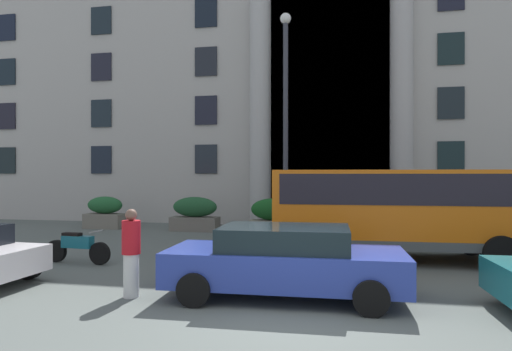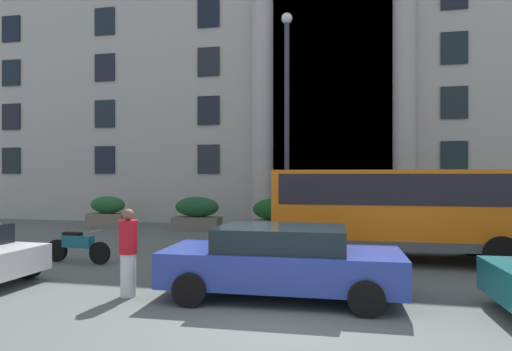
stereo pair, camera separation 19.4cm
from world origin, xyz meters
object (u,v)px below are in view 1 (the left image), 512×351
object	(u,v)px
hedge_planter_entrance_right	(105,213)
parked_compact_extra	(285,260)
hedge_planter_entrance_left	(419,217)
pedestrian_man_crossing	(131,253)
motorcycle_far_end	(76,246)
hedge_planter_east	(195,214)
lamppost_plaza_centre	(286,109)
orange_minibus	(395,206)
hedge_planter_far_west	(273,216)

from	to	relation	value
hedge_planter_entrance_right	parked_compact_extra	world-z (taller)	hedge_planter_entrance_right
hedge_planter_entrance_left	pedestrian_man_crossing	size ratio (longest dim) A/B	1.01
parked_compact_extra	motorcycle_far_end	size ratio (longest dim) A/B	2.32
hedge_planter_east	parked_compact_extra	size ratio (longest dim) A/B	0.44
lamppost_plaza_centre	hedge_planter_east	bearing A→B (deg)	158.26
orange_minibus	hedge_planter_east	world-z (taller)	orange_minibus
hedge_planter_entrance_left	parked_compact_extra	xyz separation A→B (m)	(-4.04, -9.14, -0.03)
lamppost_plaza_centre	hedge_planter_entrance_left	bearing A→B (deg)	17.33
orange_minibus	lamppost_plaza_centre	distance (m)	5.85
orange_minibus	hedge_planter_entrance_left	bearing A→B (deg)	71.69
parked_compact_extra	hedge_planter_east	bearing A→B (deg)	117.31
hedge_planter_far_west	motorcycle_far_end	xyz separation A→B (m)	(-4.25, -7.32, -0.22)
hedge_planter_entrance_right	lamppost_plaza_centre	size ratio (longest dim) A/B	0.20
hedge_planter_east	lamppost_plaza_centre	distance (m)	6.04
orange_minibus	lamppost_plaza_centre	xyz separation A→B (m)	(-3.51, 3.31, 3.30)
hedge_planter_entrance_left	hedge_planter_entrance_right	world-z (taller)	hedge_planter_entrance_left
pedestrian_man_crossing	hedge_planter_entrance_right	bearing A→B (deg)	84.53
hedge_planter_entrance_left	lamppost_plaza_centre	size ratio (longest dim) A/B	0.21
parked_compact_extra	pedestrian_man_crossing	world-z (taller)	pedestrian_man_crossing
hedge_planter_east	pedestrian_man_crossing	xyz separation A→B (m)	(2.08, -9.78, 0.17)
hedge_planter_entrance_left	lamppost_plaza_centre	world-z (taller)	lamppost_plaza_centre
hedge_planter_entrance_left	parked_compact_extra	distance (m)	9.99
hedge_planter_east	hedge_planter_entrance_left	size ratio (longest dim) A/B	1.16
hedge_planter_east	pedestrian_man_crossing	size ratio (longest dim) A/B	1.17
hedge_planter_entrance_right	parked_compact_extra	bearing A→B (deg)	-45.11
hedge_planter_far_west	lamppost_plaza_centre	size ratio (longest dim) A/B	0.24
lamppost_plaza_centre	parked_compact_extra	bearing A→B (deg)	-82.97
hedge_planter_far_west	pedestrian_man_crossing	distance (m)	10.10
pedestrian_man_crossing	lamppost_plaza_centre	distance (m)	9.28
hedge_planter_east	hedge_planter_entrance_left	distance (m)	9.06
motorcycle_far_end	orange_minibus	bearing A→B (deg)	19.10
hedge_planter_east	pedestrian_man_crossing	world-z (taller)	pedestrian_man_crossing
orange_minibus	hedge_planter_far_west	size ratio (longest dim) A/B	3.39
orange_minibus	hedge_planter_far_west	world-z (taller)	orange_minibus
hedge_planter_east	motorcycle_far_end	distance (m)	7.14
motorcycle_far_end	hedge_planter_east	bearing A→B (deg)	87.73
hedge_planter_east	parked_compact_extra	bearing A→B (deg)	-61.40
parked_compact_extra	pedestrian_man_crossing	xyz separation A→B (m)	(-2.94, -0.56, 0.15)
motorcycle_far_end	lamppost_plaza_centre	size ratio (longest dim) A/B	0.24
hedge_planter_entrance_left	hedge_planter_far_west	size ratio (longest dim) A/B	0.88
parked_compact_extra	lamppost_plaza_centre	bearing A→B (deg)	95.75
hedge_planter_far_west	pedestrian_man_crossing	xyz separation A→B (m)	(-1.27, -10.02, 0.19)
hedge_planter_entrance_right	orange_minibus	bearing A→B (deg)	-22.95
hedge_planter_east	hedge_planter_far_west	size ratio (longest dim) A/B	1.02
hedge_planter_entrance_right	motorcycle_far_end	distance (m)	7.90
orange_minibus	hedge_planter_entrance_left	distance (m)	5.14
hedge_planter_entrance_right	lamppost_plaza_centre	distance (m)	9.45
orange_minibus	motorcycle_far_end	xyz separation A→B (m)	(-8.50, -2.14, -1.07)
orange_minibus	motorcycle_far_end	world-z (taller)	orange_minibus
orange_minibus	pedestrian_man_crossing	bearing A→B (deg)	-140.36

